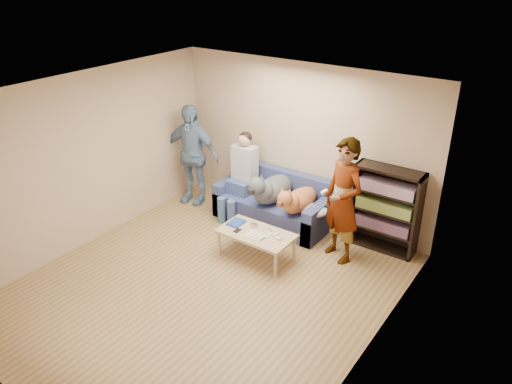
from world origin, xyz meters
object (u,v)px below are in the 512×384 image
Objects in this scene: person_seated at (241,173)px; dog_gray at (271,189)px; camera_silver at (254,225)px; bookshelf at (386,207)px; person_standing_right at (343,201)px; person_standing_left at (191,154)px; notebook_blue at (236,223)px; dog_tan at (297,200)px; sofa at (274,205)px; coffee_table at (256,235)px.

dog_gray is (0.62, -0.04, -0.12)m from person_seated.
camera_silver is 0.08× the size of bookshelf.
person_standing_right is 1.03× the size of person_standing_left.
person_seated is at bearing 122.15° from notebook_blue.
dog_gray reaches higher than notebook_blue.
sofa is at bearing 158.79° from dog_tan.
person_standing_left is 1.41× the size of dog_gray.
dog_gray is 1.04m from coffee_table.
coffee_table is at bearing -44.78° from person_seated.
coffee_table is at bearing -68.69° from dog_gray.
person_standing_right is at bearing 35.46° from coffee_table.
person_seated is at bearing 176.13° from dog_gray.
person_seated reaches higher than notebook_blue.
coffee_table is (0.98, -0.97, -0.40)m from person_seated.
dog_gray is 1.81m from bookshelf.
person_standing_right is 1.60× the size of dog_tan.
dog_tan is (0.27, 0.77, 0.18)m from camera_silver.
dog_gray is 1.10× the size of dog_tan.
notebook_blue is (-1.39, -0.66, -0.49)m from person_standing_right.
dog_gray is at bearing -165.10° from person_standing_right.
bookshelf is at bearing 12.81° from dog_gray.
person_seated is 1.15m from dog_tan.
dog_tan reaches higher than coffee_table.
sofa is 1.46× the size of bookshelf.
dog_gray is (-1.36, 0.22, -0.27)m from person_standing_right.
person_standing_left is (-2.99, 0.18, -0.03)m from person_standing_right.
bookshelf reaches higher than dog_gray.
person_seated is (1.02, 0.08, -0.12)m from person_standing_left.
person_standing_right is 0.91m from dog_tan.
dog_tan is at bearing 56.46° from notebook_blue.
coffee_table is (0.40, -0.05, -0.06)m from notebook_blue.
bookshelf reaches higher than dog_tan.
person_seated is at bearing 175.64° from dog_tan.
camera_silver is 1.25m from person_seated.
coffee_table is 1.96m from bookshelf.
coffee_table is at bearing -33.65° from person_standing_left.
person_standing_right reaches higher than person_seated.
sofa is at bearing -172.60° from bookshelf.
sofa is 1.17m from coffee_table.
coffee_table is at bearing -136.52° from bookshelf.
coffee_table is (-0.99, -0.71, -0.55)m from person_standing_right.
bookshelf is (1.41, 1.33, 0.31)m from coffee_table.
camera_silver is at bearing -141.51° from bookshelf.
camera_silver reaches higher than notebook_blue.
dog_tan reaches higher than notebook_blue.
notebook_blue is 0.20× the size of bookshelf.
person_seated is (-0.86, 0.85, 0.33)m from camera_silver.
person_seated is 0.63m from dog_gray.
coffee_table is at bearing -7.13° from notebook_blue.
sofa is at bearing 89.70° from notebook_blue.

